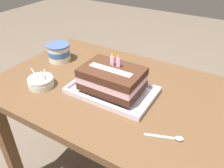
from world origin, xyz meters
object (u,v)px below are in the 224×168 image
birthday_cake (112,78)px  serving_spoon_near_tray (173,138)px  bowl_stack (41,82)px  foil_tray (112,91)px  ice_cream_tub (59,52)px

birthday_cake → serving_spoon_near_tray: (0.33, -0.13, -0.07)m
serving_spoon_near_tray → bowl_stack: bearing=179.4°
birthday_cake → serving_spoon_near_tray: birthday_cake is taller
foil_tray → bowl_stack: size_ratio=3.19×
bowl_stack → serving_spoon_near_tray: (0.64, -0.01, -0.02)m
birthday_cake → ice_cream_tub: birthday_cake is taller
serving_spoon_near_tray → foil_tray: bearing=157.9°
birthday_cake → serving_spoon_near_tray: bearing=-22.1°
foil_tray → ice_cream_tub: (-0.42, 0.12, 0.04)m
ice_cream_tub → serving_spoon_near_tray: ice_cream_tub is taller
ice_cream_tub → serving_spoon_near_tray: 0.79m
birthday_cake → ice_cream_tub: bearing=163.9°
bowl_stack → ice_cream_tub: 0.27m
bowl_stack → birthday_cake: bearing=22.1°
bowl_stack → ice_cream_tub: size_ratio=0.94×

